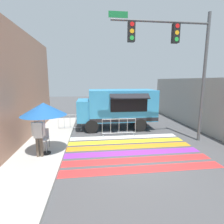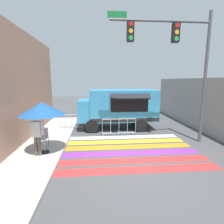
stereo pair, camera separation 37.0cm
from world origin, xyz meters
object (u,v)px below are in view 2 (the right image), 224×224
object	(u,v)px
folding_chair	(42,136)
barricade_front	(119,128)
vendor_person	(37,133)
barricade_side	(71,123)
patio_umbrella	(42,109)
traffic_signal_pole	(177,51)
food_truck	(117,106)

from	to	relation	value
folding_chair	barricade_front	xyz separation A→B (m)	(3.86, 1.78, -0.17)
folding_chair	vendor_person	world-z (taller)	vendor_person
barricade_side	folding_chair	bearing A→B (deg)	-104.11
patio_umbrella	barricade_front	size ratio (longest dim) A/B	1.11
patio_umbrella	barricade_side	size ratio (longest dim) A/B	1.45
traffic_signal_pole	barricade_front	xyz separation A→B (m)	(-2.64, 1.31, -4.14)
folding_chair	traffic_signal_pole	bearing A→B (deg)	3.52
traffic_signal_pole	patio_umbrella	distance (m)	6.83
traffic_signal_pole	folding_chair	world-z (taller)	traffic_signal_pole
patio_umbrella	folding_chair	world-z (taller)	patio_umbrella
folding_chair	vendor_person	distance (m)	1.03
patio_umbrella	food_truck	bearing A→B (deg)	49.80
barricade_front	traffic_signal_pole	bearing A→B (deg)	-26.31
vendor_person	barricade_side	xyz separation A→B (m)	(0.77, 4.30, -0.63)
traffic_signal_pole	barricade_side	size ratio (longest dim) A/B	4.28
folding_chair	barricade_front	bearing A→B (deg)	24.10
patio_umbrella	vendor_person	world-z (taller)	patio_umbrella
traffic_signal_pole	vendor_person	xyz separation A→B (m)	(-6.42, -1.40, -3.53)
folding_chair	barricade_front	distance (m)	4.26
vendor_person	barricade_side	size ratio (longest dim) A/B	1.13
traffic_signal_pole	barricade_front	distance (m)	5.08
barricade_side	traffic_signal_pole	bearing A→B (deg)	-27.11
barricade_front	vendor_person	bearing A→B (deg)	-144.36
food_truck	traffic_signal_pole	bearing A→B (deg)	-51.19
traffic_signal_pole	barricade_front	world-z (taller)	traffic_signal_pole
food_truck	traffic_signal_pole	distance (m)	5.14
barricade_front	barricade_side	xyz separation A→B (m)	(-3.02, 1.59, -0.02)
barricade_front	food_truck	bearing A→B (deg)	87.53
traffic_signal_pole	folding_chair	distance (m)	7.63
food_truck	traffic_signal_pole	world-z (taller)	traffic_signal_pole
traffic_signal_pole	barricade_side	xyz separation A→B (m)	(-5.66, 2.90, -4.16)
vendor_person	barricade_front	world-z (taller)	vendor_person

